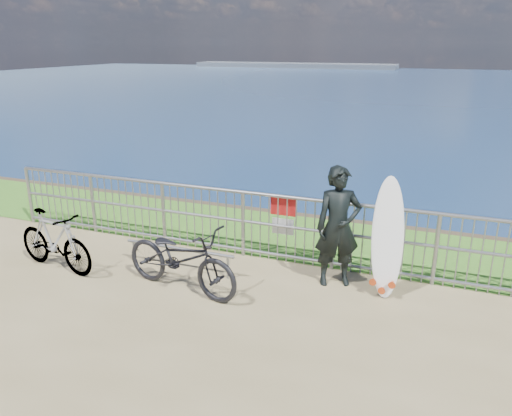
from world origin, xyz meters
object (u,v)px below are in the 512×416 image
at_px(surfboard, 387,242).
at_px(bicycle_near, 181,258).
at_px(surfer, 338,227).
at_px(bicycle_far, 55,241).

bearing_deg(surfboard, bicycle_near, -160.86).
distance_m(surfer, bicycle_near, 2.28).
relative_size(surfboard, bicycle_far, 1.07).
bearing_deg(surfer, surfboard, -29.64).
distance_m(surfboard, bicycle_near, 2.88).
bearing_deg(bicycle_near, surfboard, -60.16).
bearing_deg(bicycle_far, surfer, -65.72).
height_order(surfboard, bicycle_far, surfboard).
bearing_deg(surfer, bicycle_far, 170.67).
bearing_deg(bicycle_far, bicycle_near, -78.26).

